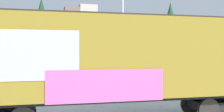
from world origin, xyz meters
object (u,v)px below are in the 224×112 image
flagpole (121,16)px  parked_car_silver (111,84)px  parked_car_white (3,86)px  parked_car_green (201,83)px  freight_car (118,59)px

flagpole → parked_car_silver: size_ratio=2.00×
parked_car_silver → parked_car_white: bearing=-179.0°
parked_car_white → parked_car_green: (11.98, -0.49, -0.03)m
parked_car_silver → parked_car_green: size_ratio=0.92×
parked_car_white → parked_car_green: 11.99m
parked_car_silver → parked_car_green: bearing=-6.0°
parked_car_green → parked_car_white: bearing=177.7°
freight_car → parked_car_silver: (1.04, 6.35, -1.69)m
parked_car_white → freight_car: bearing=-50.1°
flagpole → parked_car_silver: (-1.78, -4.70, -4.84)m
freight_car → parked_car_silver: freight_car is taller
flagpole → parked_car_white: size_ratio=2.19×
flagpole → parked_car_silver: 6.98m
freight_car → flagpole: (2.81, 11.05, 3.15)m
parked_car_silver → flagpole: bearing=69.3°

